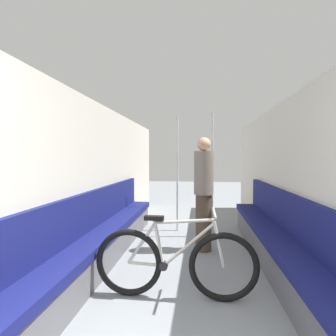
{
  "coord_description": "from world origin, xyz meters",
  "views": [
    {
      "loc": [
        0.16,
        -0.49,
        1.45
      ],
      "look_at": [
        -0.4,
        4.12,
        1.26
      ],
      "focal_mm": 28.0,
      "sensor_mm": 36.0,
      "label": 1
    }
  ],
  "objects": [
    {
      "name": "passenger_standing",
      "position": [
        0.22,
        3.56,
        0.91
      ],
      "size": [
        0.3,
        0.3,
        1.75
      ],
      "rotation": [
        0.0,
        0.0,
        -2.57
      ],
      "color": "#473828",
      "rests_on": "ground"
    },
    {
      "name": "wall_left",
      "position": [
        -1.38,
        2.77,
        1.13
      ],
      "size": [
        0.1,
        8.75,
        2.25
      ],
      "primitive_type": "cube",
      "color": "beige",
      "rests_on": "ground"
    },
    {
      "name": "grab_pole_far",
      "position": [
        0.38,
        4.29,
        1.09
      ],
      "size": [
        0.08,
        0.08,
        2.23
      ],
      "color": "gray",
      "rests_on": "ground"
    },
    {
      "name": "wall_right",
      "position": [
        1.38,
        2.77,
        1.13
      ],
      "size": [
        0.1,
        8.75,
        2.25
      ],
      "primitive_type": "cube",
      "color": "beige",
      "rests_on": "ground"
    },
    {
      "name": "bench_seat_row_right",
      "position": [
        1.16,
        2.81,
        0.33
      ],
      "size": [
        0.4,
        4.56,
        0.99
      ],
      "color": "#5B5B60",
      "rests_on": "ground"
    },
    {
      "name": "bicycle",
      "position": [
        -0.09,
        2.12,
        0.37
      ],
      "size": [
        1.68,
        0.46,
        0.91
      ],
      "rotation": [
        0.0,
        0.0,
        -0.28
      ],
      "color": "black",
      "rests_on": "ground"
    },
    {
      "name": "grab_pole_near",
      "position": [
        -0.27,
        4.61,
        1.09
      ],
      "size": [
        0.08,
        0.08,
        2.23
      ],
      "color": "gray",
      "rests_on": "ground"
    },
    {
      "name": "bench_seat_row_left",
      "position": [
        -1.16,
        2.81,
        0.33
      ],
      "size": [
        0.4,
        4.56,
        0.99
      ],
      "color": "#5B5B60",
      "rests_on": "ground"
    }
  ]
}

